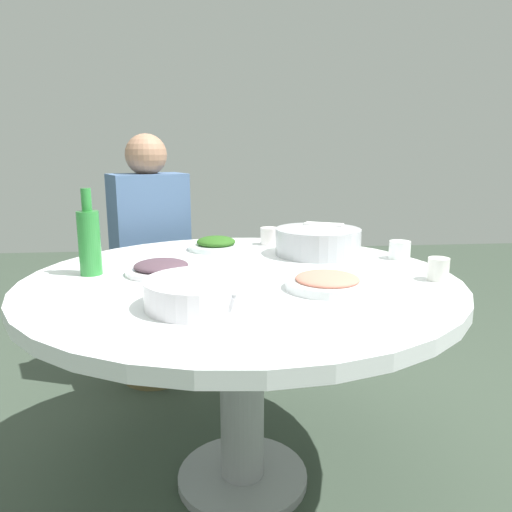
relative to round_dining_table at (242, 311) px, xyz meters
name	(u,v)px	position (x,y,z in m)	size (l,w,h in m)	color
ground	(243,480)	(0.00, 0.00, -0.61)	(8.00, 8.00, 0.00)	#384538
round_dining_table	(242,311)	(0.00, 0.00, 0.00)	(1.34, 1.34, 0.73)	#99999E
rice_bowl	(318,241)	(0.31, 0.29, 0.17)	(0.32, 0.32, 0.11)	#B2B5BA
soup_bowl	(201,293)	(-0.12, -0.29, 0.15)	(0.28, 0.28, 0.07)	white
dish_shrimp	(327,282)	(0.23, -0.17, 0.14)	(0.24, 0.24, 0.05)	silver
dish_eggplant	(161,268)	(-0.25, 0.06, 0.14)	(0.23, 0.23, 0.04)	white
dish_greens	(216,244)	(-0.07, 0.42, 0.14)	(0.22, 0.22, 0.05)	silver
green_bottle	(89,240)	(-0.47, 0.07, 0.23)	(0.07, 0.07, 0.27)	#2F8839
tea_cup_near	(438,269)	(0.59, -0.11, 0.15)	(0.06, 0.06, 0.07)	white
tea_cup_far	(400,250)	(0.59, 0.19, 0.15)	(0.08, 0.08, 0.07)	white
tea_cup_side	(269,236)	(0.15, 0.50, 0.15)	(0.07, 0.07, 0.07)	white
stool_for_diner_left	(155,336)	(-0.38, 0.83, -0.40)	(0.32, 0.32, 0.43)	brown
diner_left	(150,230)	(-0.38, 0.83, 0.13)	(0.43, 0.44, 0.76)	#2D333D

